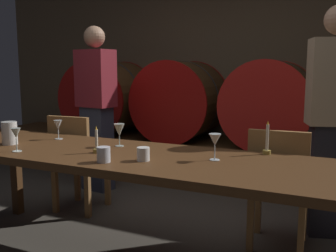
# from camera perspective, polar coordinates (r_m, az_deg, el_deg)

# --- Properties ---
(back_wall) EXTENTS (7.13, 0.24, 2.66)m
(back_wall) POSITION_cam_1_polar(r_m,az_deg,el_deg) (4.96, 10.21, 8.95)
(back_wall) COLOR brown
(back_wall) RESTS_ON ground
(barrel_shelf) EXTENTS (6.41, 0.90, 0.43)m
(barrel_shelf) POSITION_cam_1_polar(r_m,az_deg,el_deg) (4.56, 8.08, -5.09)
(barrel_shelf) COLOR brown
(barrel_shelf) RESTS_ON ground
(wine_barrel_far_left) EXTENTS (0.95, 0.87, 0.95)m
(wine_barrel_far_left) POSITION_cam_1_polar(r_m,az_deg,el_deg) (5.12, -8.82, 4.16)
(wine_barrel_far_left) COLOR brown
(wine_barrel_far_left) RESTS_ON barrel_shelf
(wine_barrel_center_left) EXTENTS (0.95, 0.87, 0.95)m
(wine_barrel_center_left) POSITION_cam_1_polar(r_m,az_deg,el_deg) (4.63, 1.95, 3.80)
(wine_barrel_center_left) COLOR #513319
(wine_barrel_center_left) RESTS_ON barrel_shelf
(wine_barrel_center_right) EXTENTS (0.95, 0.87, 0.95)m
(wine_barrel_center_right) POSITION_cam_1_polar(r_m,az_deg,el_deg) (4.33, 15.04, 3.18)
(wine_barrel_center_right) COLOR brown
(wine_barrel_center_right) RESTS_ON barrel_shelf
(dining_table) EXTENTS (2.88, 0.81, 0.75)m
(dining_table) POSITION_cam_1_polar(r_m,az_deg,el_deg) (2.49, -5.90, -5.52)
(dining_table) COLOR #4C2D16
(dining_table) RESTS_ON ground
(chair_left) EXTENTS (0.42, 0.42, 0.88)m
(chair_left) POSITION_cam_1_polar(r_m,az_deg,el_deg) (3.53, -13.47, -4.74)
(chair_left) COLOR olive
(chair_left) RESTS_ON ground
(chair_right) EXTENTS (0.42, 0.42, 0.88)m
(chair_right) POSITION_cam_1_polar(r_m,az_deg,el_deg) (2.82, 16.12, -8.25)
(chair_right) COLOR olive
(chair_right) RESTS_ON ground
(guest_left) EXTENTS (0.41, 0.29, 1.71)m
(guest_left) POSITION_cam_1_polar(r_m,az_deg,el_deg) (4.08, -10.61, 2.75)
(guest_left) COLOR #33384C
(guest_left) RESTS_ON ground
(guest_right) EXTENTS (0.43, 0.34, 1.75)m
(guest_right) POSITION_cam_1_polar(r_m,az_deg,el_deg) (3.14, 23.35, 0.81)
(guest_right) COLOR black
(guest_right) RESTS_ON ground
(candle_left) EXTENTS (0.05, 0.05, 0.18)m
(candle_left) POSITION_cam_1_polar(r_m,az_deg,el_deg) (2.52, -10.56, -2.90)
(candle_left) COLOR olive
(candle_left) RESTS_ON dining_table
(candle_right) EXTENTS (0.05, 0.05, 0.22)m
(candle_right) POSITION_cam_1_polar(r_m,az_deg,el_deg) (2.51, 14.51, -2.73)
(candle_right) COLOR olive
(candle_right) RESTS_ON dining_table
(pitcher) EXTENTS (0.11, 0.11, 0.16)m
(pitcher) POSITION_cam_1_polar(r_m,az_deg,el_deg) (2.97, -22.51, -0.97)
(pitcher) COLOR white
(pitcher) RESTS_ON dining_table
(wine_glass_far_left) EXTENTS (0.06, 0.06, 0.15)m
(wine_glass_far_left) POSITION_cam_1_polar(r_m,az_deg,el_deg) (3.06, -16.04, 0.06)
(wine_glass_far_left) COLOR white
(wine_glass_far_left) RESTS_ON dining_table
(wine_glass_center_left) EXTENTS (0.06, 0.06, 0.16)m
(wine_glass_center_left) POSITION_cam_1_polar(r_m,az_deg,el_deg) (2.69, -21.67, -1.15)
(wine_glass_center_left) COLOR silver
(wine_glass_center_left) RESTS_ON dining_table
(wine_glass_center_right) EXTENTS (0.08, 0.08, 0.16)m
(wine_glass_center_right) POSITION_cam_1_polar(r_m,az_deg,el_deg) (2.69, -7.27, -0.68)
(wine_glass_center_right) COLOR silver
(wine_glass_center_right) RESTS_ON dining_table
(wine_glass_far_right) EXTENTS (0.07, 0.07, 0.16)m
(wine_glass_far_right) POSITION_cam_1_polar(r_m,az_deg,el_deg) (2.28, 6.99, -2.17)
(wine_glass_far_right) COLOR white
(wine_glass_far_right) RESTS_ON dining_table
(cup_left) EXTENTS (0.08, 0.08, 0.09)m
(cup_left) POSITION_cam_1_polar(r_m,az_deg,el_deg) (2.26, -9.56, -4.20)
(cup_left) COLOR silver
(cup_left) RESTS_ON dining_table
(cup_right) EXTENTS (0.08, 0.08, 0.08)m
(cup_right) POSITION_cam_1_polar(r_m,az_deg,el_deg) (2.27, -3.70, -4.18)
(cup_right) COLOR white
(cup_right) RESTS_ON dining_table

